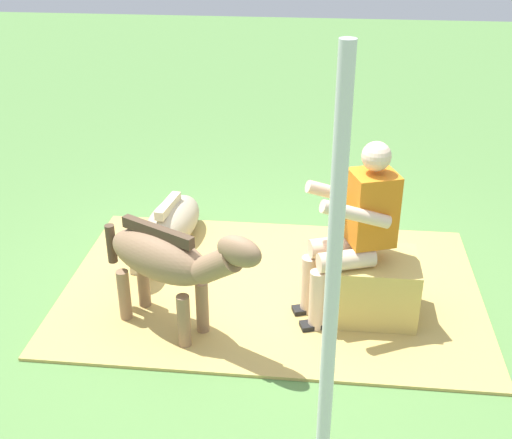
% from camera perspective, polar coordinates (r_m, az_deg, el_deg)
% --- Properties ---
extents(ground_plane, '(24.00, 24.00, 0.00)m').
position_cam_1_polar(ground_plane, '(5.16, 0.01, -6.73)').
color(ground_plane, '#568442').
extents(hay_patch, '(3.25, 2.14, 0.02)m').
position_cam_1_polar(hay_patch, '(5.25, 1.40, -5.89)').
color(hay_patch, tan).
rests_on(hay_patch, ground).
extents(hay_bale, '(0.64, 0.51, 0.48)m').
position_cam_1_polar(hay_bale, '(4.90, 9.98, -5.80)').
color(hay_bale, tan).
rests_on(hay_bale, ground).
extents(person_seated, '(0.72, 0.55, 1.36)m').
position_cam_1_polar(person_seated, '(4.60, 8.54, -0.58)').
color(person_seated, beige).
rests_on(person_seated, ground).
extents(pony_standing, '(1.23, 0.81, 0.95)m').
position_cam_1_polar(pony_standing, '(4.52, -7.54, -3.57)').
color(pony_standing, '#8C6B4C').
rests_on(pony_standing, ground).
extents(pony_lying, '(0.52, 1.36, 0.42)m').
position_cam_1_polar(pony_lying, '(5.82, -7.58, -0.59)').
color(pony_lying, tan).
rests_on(pony_lying, ground).
extents(tent_pole_left, '(0.06, 0.06, 2.44)m').
position_cam_1_polar(tent_pole_left, '(2.69, 6.31, -11.01)').
color(tent_pole_left, silver).
rests_on(tent_pole_left, ground).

